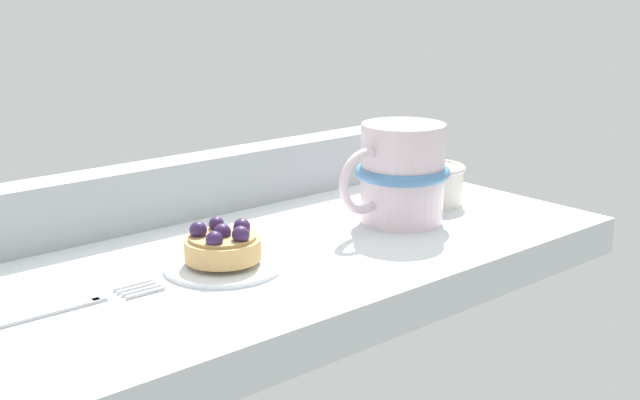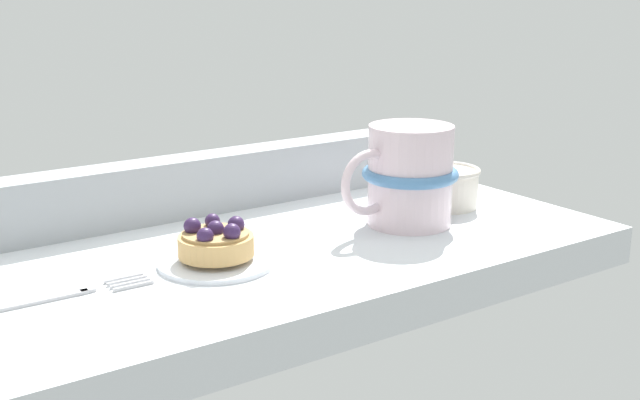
{
  "view_description": "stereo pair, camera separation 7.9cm",
  "coord_description": "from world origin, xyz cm",
  "px_view_note": "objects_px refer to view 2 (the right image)",
  "views": [
    {
      "loc": [
        -46.51,
        -59.91,
        25.21
      ],
      "look_at": [
        3.28,
        -2.17,
        4.3
      ],
      "focal_mm": 46.55,
      "sensor_mm": 36.0,
      "label": 1
    },
    {
      "loc": [
        -40.27,
        -64.75,
        25.21
      ],
      "look_at": [
        3.28,
        -2.17,
        4.3
      ],
      "focal_mm": 46.55,
      "sensor_mm": 36.0,
      "label": 2
    }
  ],
  "objects_px": {
    "raspberry_tart": "(216,241)",
    "sugar_bowl": "(446,186)",
    "dessert_fork": "(60,295)",
    "dessert_plate": "(217,260)",
    "coffee_mug": "(408,175)"
  },
  "relations": [
    {
      "from": "raspberry_tart",
      "to": "sugar_bowl",
      "type": "distance_m",
      "value": 0.3
    },
    {
      "from": "coffee_mug",
      "to": "sugar_bowl",
      "type": "distance_m",
      "value": 0.09
    },
    {
      "from": "dessert_plate",
      "to": "dessert_fork",
      "type": "height_order",
      "value": "dessert_plate"
    },
    {
      "from": "raspberry_tart",
      "to": "dessert_plate",
      "type": "bearing_deg",
      "value": 87.78
    },
    {
      "from": "dessert_plate",
      "to": "coffee_mug",
      "type": "height_order",
      "value": "coffee_mug"
    },
    {
      "from": "dessert_fork",
      "to": "sugar_bowl",
      "type": "bearing_deg",
      "value": 3.15
    },
    {
      "from": "dessert_plate",
      "to": "raspberry_tart",
      "type": "xyz_separation_m",
      "value": [
        -0.0,
        -0.0,
        0.02
      ]
    },
    {
      "from": "raspberry_tart",
      "to": "sugar_bowl",
      "type": "xyz_separation_m",
      "value": [
        0.3,
        0.03,
        0.0
      ]
    },
    {
      "from": "coffee_mug",
      "to": "dessert_fork",
      "type": "bearing_deg",
      "value": 179.47
    },
    {
      "from": "raspberry_tart",
      "to": "dessert_fork",
      "type": "xyz_separation_m",
      "value": [
        -0.14,
        0.0,
        -0.02
      ]
    },
    {
      "from": "raspberry_tart",
      "to": "coffee_mug",
      "type": "height_order",
      "value": "coffee_mug"
    },
    {
      "from": "dessert_plate",
      "to": "coffee_mug",
      "type": "relative_size",
      "value": 0.76
    },
    {
      "from": "sugar_bowl",
      "to": "coffee_mug",
      "type": "bearing_deg",
      "value": -160.93
    },
    {
      "from": "raspberry_tart",
      "to": "coffee_mug",
      "type": "distance_m",
      "value": 0.22
    },
    {
      "from": "dessert_plate",
      "to": "coffee_mug",
      "type": "distance_m",
      "value": 0.23
    }
  ]
}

